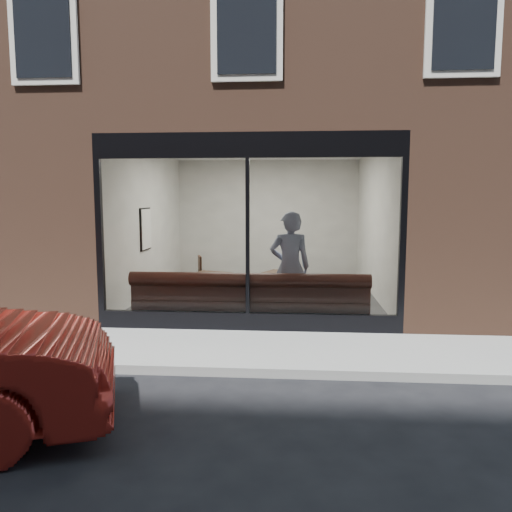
# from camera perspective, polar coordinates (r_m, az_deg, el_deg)

# --- Properties ---
(ground) EXTENTS (120.00, 120.00, 0.00)m
(ground) POSITION_cam_1_polar(r_m,az_deg,el_deg) (6.36, -2.71, -13.38)
(ground) COLOR black
(ground) RESTS_ON ground
(sidewalk_near) EXTENTS (40.00, 2.00, 0.01)m
(sidewalk_near) POSITION_cam_1_polar(r_m,az_deg,el_deg) (7.29, -1.72, -10.64)
(sidewalk_near) COLOR gray
(sidewalk_near) RESTS_ON ground
(kerb_near) EXTENTS (40.00, 0.10, 0.12)m
(kerb_near) POSITION_cam_1_polar(r_m,az_deg,el_deg) (6.29, -2.77, -13.03)
(kerb_near) COLOR gray
(kerb_near) RESTS_ON ground
(host_building_pier_left) EXTENTS (2.50, 12.00, 3.20)m
(host_building_pier_left) POSITION_cam_1_polar(r_m,az_deg,el_deg) (14.64, -13.53, 4.31)
(host_building_pier_left) COLOR brown
(host_building_pier_left) RESTS_ON ground
(host_building_pier_right) EXTENTS (2.50, 12.00, 3.20)m
(host_building_pier_right) POSITION_cam_1_polar(r_m,az_deg,el_deg) (14.25, 16.61, 4.15)
(host_building_pier_right) COLOR brown
(host_building_pier_right) RESTS_ON ground
(host_building_backfill) EXTENTS (5.00, 6.00, 3.20)m
(host_building_backfill) POSITION_cam_1_polar(r_m,az_deg,el_deg) (16.94, 1.89, 4.81)
(host_building_backfill) COLOR brown
(host_building_backfill) RESTS_ON ground
(cafe_floor) EXTENTS (6.00, 6.00, 0.00)m
(cafe_floor) POSITION_cam_1_polar(r_m,az_deg,el_deg) (11.16, 0.48, -4.41)
(cafe_floor) COLOR #2D2D30
(cafe_floor) RESTS_ON ground
(cafe_ceiling) EXTENTS (6.00, 6.00, 0.00)m
(cafe_ceiling) POSITION_cam_1_polar(r_m,az_deg,el_deg) (10.99, 0.50, 12.02)
(cafe_ceiling) COLOR white
(cafe_ceiling) RESTS_ON host_building_upper
(cafe_wall_back) EXTENTS (5.00, 0.00, 5.00)m
(cafe_wall_back) POSITION_cam_1_polar(r_m,az_deg,el_deg) (13.94, 1.33, 4.38)
(cafe_wall_back) COLOR beige
(cafe_wall_back) RESTS_ON ground
(cafe_wall_left) EXTENTS (0.00, 6.00, 6.00)m
(cafe_wall_left) POSITION_cam_1_polar(r_m,az_deg,el_deg) (11.40, -12.12, 3.69)
(cafe_wall_left) COLOR beige
(cafe_wall_left) RESTS_ON ground
(cafe_wall_right) EXTENTS (0.00, 6.00, 6.00)m
(cafe_wall_right) POSITION_cam_1_polar(r_m,az_deg,el_deg) (11.07, 13.48, 3.56)
(cafe_wall_right) COLOR beige
(cafe_wall_right) RESTS_ON ground
(storefront_kick) EXTENTS (5.00, 0.10, 0.30)m
(storefront_kick) POSITION_cam_1_polar(r_m,az_deg,el_deg) (8.26, -0.94, -7.51)
(storefront_kick) COLOR black
(storefront_kick) RESTS_ON ground
(storefront_header) EXTENTS (5.00, 0.10, 0.40)m
(storefront_header) POSITION_cam_1_polar(r_m,az_deg,el_deg) (8.04, -0.98, 12.57)
(storefront_header) COLOR black
(storefront_header) RESTS_ON host_building_upper
(storefront_mullion) EXTENTS (0.06, 0.10, 2.50)m
(storefront_mullion) POSITION_cam_1_polar(r_m,az_deg,el_deg) (8.03, -0.96, 2.22)
(storefront_mullion) COLOR black
(storefront_mullion) RESTS_ON storefront_kick
(storefront_glass) EXTENTS (4.80, 0.00, 4.80)m
(storefront_glass) POSITION_cam_1_polar(r_m,az_deg,el_deg) (8.00, -0.98, 2.20)
(storefront_glass) COLOR white
(storefront_glass) RESTS_ON storefront_kick
(banquette) EXTENTS (4.00, 0.55, 0.45)m
(banquette) POSITION_cam_1_polar(r_m,az_deg,el_deg) (8.63, -0.69, -6.37)
(banquette) COLOR #3B1C15
(banquette) RESTS_ON cafe_floor
(person) EXTENTS (0.76, 0.55, 1.94)m
(person) POSITION_cam_1_polar(r_m,az_deg,el_deg) (8.72, 3.90, -1.26)
(person) COLOR #8E9BBD
(person) RESTS_ON cafe_floor
(cafe_table_left) EXTENTS (0.85, 0.85, 0.04)m
(cafe_table_left) POSITION_cam_1_polar(r_m,az_deg,el_deg) (9.37, -5.32, -2.13)
(cafe_table_left) COLOR #311B13
(cafe_table_left) RESTS_ON cafe_floor
(cafe_table_right) EXTENTS (0.83, 0.83, 0.04)m
(cafe_table_right) POSITION_cam_1_polar(r_m,az_deg,el_deg) (9.48, 2.84, -2.01)
(cafe_table_right) COLOR #311B13
(cafe_table_right) RESTS_ON cafe_floor
(cafe_chair_left) EXTENTS (0.47, 0.47, 0.04)m
(cafe_chair_left) POSITION_cam_1_polar(r_m,az_deg,el_deg) (10.63, -7.42, -3.82)
(cafe_chair_left) COLOR #311B13
(cafe_chair_left) RESTS_ON cafe_floor
(cafe_chair_right) EXTENTS (0.52, 0.52, 0.04)m
(cafe_chair_right) POSITION_cam_1_polar(r_m,az_deg,el_deg) (9.67, 3.40, -4.85)
(cafe_chair_right) COLOR #311B13
(cafe_chair_right) RESTS_ON cafe_floor
(wall_poster) EXTENTS (0.02, 0.64, 0.86)m
(wall_poster) POSITION_cam_1_polar(r_m,az_deg,el_deg) (11.06, -12.43, 3.03)
(wall_poster) COLOR white
(wall_poster) RESTS_ON cafe_wall_left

